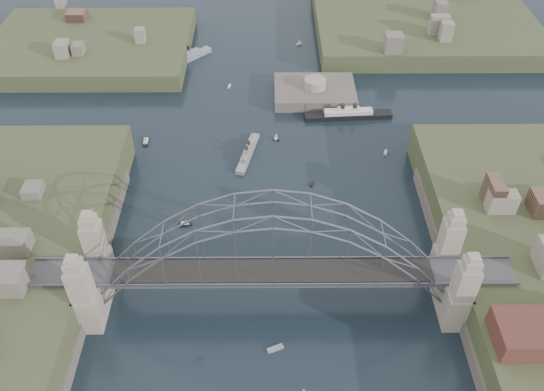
{
  "coord_description": "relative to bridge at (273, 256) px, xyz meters",
  "views": [
    {
      "loc": [
        -0.48,
        -63.92,
        83.36
      ],
      "look_at": [
        0.0,
        18.0,
        10.0
      ],
      "focal_mm": 37.26,
      "sensor_mm": 36.0,
      "label": 1
    }
  ],
  "objects": [
    {
      "name": "small_boat_h",
      "position": [
        -11.72,
        75.36,
        -12.17
      ],
      "size": [
        0.89,
        2.0,
        0.45
      ],
      "color": "silver",
      "rests_on": "ground"
    },
    {
      "name": "ocean_liner",
      "position": [
        20.15,
        59.76,
        -11.45
      ],
      "size": [
        23.02,
        4.55,
        5.61
      ],
      "color": "black",
      "rests_on": "ground"
    },
    {
      "name": "small_boat_k",
      "position": [
        9.04,
        100.71,
        -11.31
      ],
      "size": [
        1.71,
        1.41,
        2.38
      ],
      "color": "silver",
      "rests_on": "ground"
    },
    {
      "name": "small_boat_b",
      "position": [
        9.16,
        32.85,
        -12.17
      ],
      "size": [
        1.13,
        1.87,
        0.45
      ],
      "color": "silver",
      "rests_on": "ground"
    },
    {
      "name": "bridge",
      "position": [
        0.0,
        0.0,
        0.0
      ],
      "size": [
        84.0,
        13.8,
        24.6
      ],
      "color": "#444447",
      "rests_on": "ground"
    },
    {
      "name": "small_boat_d",
      "position": [
        27.61,
        44.24,
        -12.04
      ],
      "size": [
        1.37,
        2.31,
        1.43
      ],
      "color": "silver",
      "rests_on": "ground"
    },
    {
      "name": "ground",
      "position": [
        0.0,
        0.0,
        -12.32
      ],
      "size": [
        500.0,
        500.0,
        0.0
      ],
      "primitive_type": "plane",
      "color": "black",
      "rests_on": "ground"
    },
    {
      "name": "small_boat_a",
      "position": [
        -18.18,
        20.03,
        -12.04
      ],
      "size": [
        2.86,
        1.34,
        1.43
      ],
      "color": "silver",
      "rests_on": "ground"
    },
    {
      "name": "small_boat_f",
      "position": [
        1.21,
        49.97,
        -11.31
      ],
      "size": [
        1.69,
        1.26,
        2.38
      ],
      "color": "silver",
      "rests_on": "ground"
    },
    {
      "name": "small_boat_i",
      "position": [
        35.76,
        18.62,
        -12.17
      ],
      "size": [
        1.38,
        2.45,
        0.45
      ],
      "color": "silver",
      "rests_on": "ground"
    },
    {
      "name": "headland_ne",
      "position": [
        50.0,
        110.0,
        -11.57
      ],
      "size": [
        70.0,
        55.0,
        9.5
      ],
      "primitive_type": "cube",
      "color": "#3E4526",
      "rests_on": "ground"
    },
    {
      "name": "small_boat_e",
      "position": [
        -31.01,
        49.07,
        -12.04
      ],
      "size": [
        1.37,
        3.71,
        1.43
      ],
      "color": "silver",
      "rests_on": "ground"
    },
    {
      "name": "headland_nw",
      "position": [
        -55.0,
        95.0,
        -11.82
      ],
      "size": [
        60.0,
        45.0,
        9.0
      ],
      "primitive_type": "cube",
      "color": "#3E4526",
      "rests_on": "ground"
    },
    {
      "name": "naval_cruiser_far",
      "position": [
        -25.37,
        90.44,
        -11.38
      ],
      "size": [
        14.22,
        14.55,
        6.04
      ],
      "color": "gray",
      "rests_on": "ground"
    },
    {
      "name": "fort_island",
      "position": [
        12.0,
        70.0,
        -12.66
      ],
      "size": [
        22.0,
        16.0,
        9.4
      ],
      "color": "brown",
      "rests_on": "ground"
    },
    {
      "name": "small_boat_c",
      "position": [
        0.4,
        -10.01,
        -12.17
      ],
      "size": [
        3.02,
        1.95,
        0.45
      ],
      "color": "silver",
      "rests_on": "ground"
    },
    {
      "name": "naval_cruiser_near",
      "position": [
        -5.65,
        43.8,
        -11.6
      ],
      "size": [
        5.43,
        15.52,
        4.63
      ],
      "color": "gray",
      "rests_on": "ground"
    }
  ]
}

